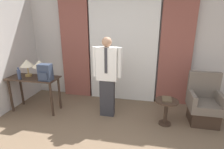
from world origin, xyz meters
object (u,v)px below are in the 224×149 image
(side_table, at_px, (166,108))
(book, at_px, (167,99))
(backpack, at_px, (45,73))
(person, at_px, (107,75))
(table_lamp_left, at_px, (27,64))
(table_lamp_right, at_px, (39,64))
(bottle_near_edge, at_px, (19,74))
(desk, at_px, (34,84))
(armchair, at_px, (204,105))

(side_table, xyz_separation_m, book, (-0.00, 0.02, 0.18))
(backpack, height_order, side_table, backpack)
(book, bearing_deg, backpack, -176.83)
(person, bearing_deg, table_lamp_left, -178.64)
(person, xyz_separation_m, side_table, (1.18, -0.12, -0.56))
(table_lamp_right, bearing_deg, backpack, -38.49)
(backpack, distance_m, book, 2.45)
(backpack, bearing_deg, table_lamp_left, 160.65)
(side_table, bearing_deg, table_lamp_right, 178.30)
(table_lamp_right, height_order, side_table, table_lamp_right)
(book, bearing_deg, bottle_near_edge, -176.71)
(table_lamp_right, distance_m, book, 2.70)
(backpack, relative_size, book, 1.45)
(table_lamp_left, xyz_separation_m, person, (1.77, 0.04, -0.15))
(desk, relative_size, book, 4.67)
(table_lamp_left, height_order, person, person)
(table_lamp_left, bearing_deg, person, 1.36)
(bottle_near_edge, distance_m, person, 1.83)
(desk, relative_size, table_lamp_left, 2.96)
(desk, bearing_deg, backpack, -17.64)
(backpack, relative_size, person, 0.21)
(table_lamp_right, bearing_deg, desk, -156.40)
(armchair, bearing_deg, table_lamp_right, -177.20)
(desk, height_order, bottle_near_edge, bottle_near_edge)
(armchair, bearing_deg, book, -163.25)
(desk, height_order, armchair, armchair)
(table_lamp_left, distance_m, backpack, 0.58)
(desk, bearing_deg, side_table, -0.27)
(backpack, bearing_deg, bottle_near_edge, -176.22)
(table_lamp_right, height_order, armchair, table_lamp_right)
(bottle_near_edge, xyz_separation_m, person, (1.81, 0.27, 0.02))
(table_lamp_left, bearing_deg, backpack, -19.35)
(bottle_near_edge, distance_m, book, 3.02)
(side_table, bearing_deg, book, 91.60)
(bottle_near_edge, bearing_deg, side_table, 2.84)
(table_lamp_left, distance_m, side_table, 3.03)
(desk, xyz_separation_m, table_lamp_left, (-0.15, 0.07, 0.42))
(side_table, bearing_deg, desk, 179.73)
(backpack, height_order, armchair, backpack)
(person, height_order, armchair, person)
(person, bearing_deg, book, -4.68)
(table_lamp_left, xyz_separation_m, book, (2.95, -0.05, -0.53))
(table_lamp_left, bearing_deg, desk, -23.60)
(table_lamp_right, height_order, backpack, table_lamp_right)
(desk, distance_m, table_lamp_left, 0.45)
(person, relative_size, armchair, 1.68)
(table_lamp_right, bearing_deg, table_lamp_left, 180.00)
(bottle_near_edge, bearing_deg, person, 8.45)
(book, bearing_deg, table_lamp_left, 178.93)
(book, bearing_deg, person, 175.32)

